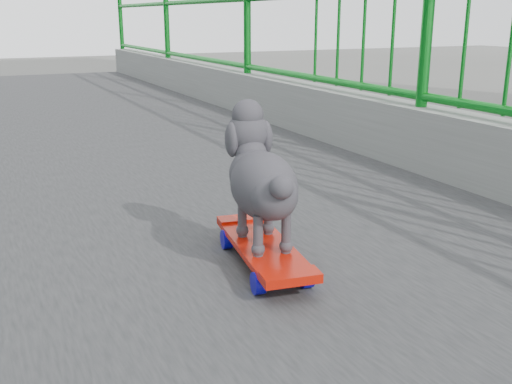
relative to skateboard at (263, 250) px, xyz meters
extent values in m
cylinder|color=#0D7D1E|center=(1.25, 4.79, 0.80)|extent=(0.06, 0.06, 1.10)
cube|color=red|center=(0.00, 0.00, 0.01)|extent=(0.24, 0.56, 0.02)
cube|color=#99999E|center=(-0.03, -0.17, -0.01)|extent=(0.10, 0.05, 0.02)
cylinder|color=#0B07A9|center=(-0.10, -0.16, -0.02)|extent=(0.04, 0.07, 0.06)
sphere|color=yellow|center=(-0.10, -0.16, -0.02)|extent=(0.03, 0.03, 0.03)
cylinder|color=#0B07A9|center=(0.04, -0.18, -0.02)|extent=(0.04, 0.07, 0.06)
sphere|color=yellow|center=(0.04, -0.18, -0.02)|extent=(0.03, 0.03, 0.03)
cube|color=#99999E|center=(0.03, 0.17, -0.01)|extent=(0.10, 0.05, 0.02)
cylinder|color=#0B07A9|center=(-0.04, 0.18, -0.02)|extent=(0.04, 0.07, 0.06)
sphere|color=yellow|center=(-0.04, 0.18, -0.02)|extent=(0.03, 0.03, 0.03)
cylinder|color=#0B07A9|center=(0.10, 0.16, -0.02)|extent=(0.04, 0.07, 0.06)
sphere|color=yellow|center=(0.10, 0.16, -0.02)|extent=(0.03, 0.03, 0.03)
ellipsoid|color=#2F2C31|center=(0.00, 0.00, 0.20)|extent=(0.23, 0.31, 0.20)
sphere|color=#2F2C31|center=(0.03, 0.16, 0.32)|extent=(0.13, 0.13, 0.13)
sphere|color=black|center=(0.04, 0.24, 0.31)|extent=(0.02, 0.02, 0.02)
sphere|color=#2F2C31|center=(-0.02, -0.16, 0.24)|extent=(0.07, 0.07, 0.07)
cylinder|color=#2F2C31|center=(-0.03, 0.09, 0.08)|extent=(0.03, 0.03, 0.12)
cylinder|color=#2F2C31|center=(0.05, 0.07, 0.08)|extent=(0.03, 0.03, 0.12)
cylinder|color=#2F2C31|center=(-0.05, -0.07, 0.08)|extent=(0.03, 0.03, 0.12)
cylinder|color=#2F2C31|center=(0.03, -0.09, 0.08)|extent=(0.03, 0.03, 0.12)
camera|label=1|loc=(-0.75, -1.49, 0.67)|focal=42.00mm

